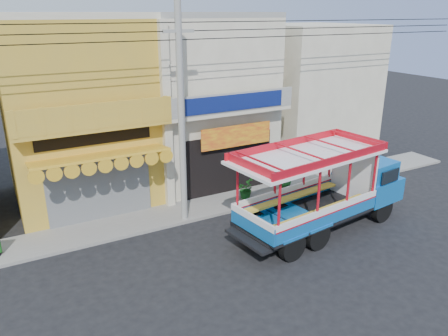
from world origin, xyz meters
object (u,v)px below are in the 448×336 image
at_px(potted_plant_b, 283,182).
at_px(potted_plant_c, 286,179).
at_px(potted_plant_a, 245,189).
at_px(utility_pole, 184,101).
at_px(songthaew_truck, 332,186).

relative_size(potted_plant_b, potted_plant_c, 1.05).
height_order(potted_plant_a, potted_plant_b, potted_plant_b).
bearing_deg(potted_plant_c, potted_plant_b, -31.88).
height_order(utility_pole, songthaew_truck, utility_pole).
bearing_deg(potted_plant_b, potted_plant_c, -89.07).
height_order(utility_pole, potted_plant_b, utility_pole).
bearing_deg(utility_pole, potted_plant_b, 3.62).
bearing_deg(songthaew_truck, potted_plant_c, 80.73).
bearing_deg(potted_plant_a, potted_plant_b, -63.63).
xyz_separation_m(utility_pole, potted_plant_b, (5.13, 0.32, -4.38)).
bearing_deg(potted_plant_b, potted_plant_a, 43.69).
relative_size(potted_plant_a, potted_plant_c, 0.91).
height_order(songthaew_truck, potted_plant_b, songthaew_truck).
bearing_deg(songthaew_truck, potted_plant_b, 85.90).
distance_m(songthaew_truck, potted_plant_a, 4.31).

